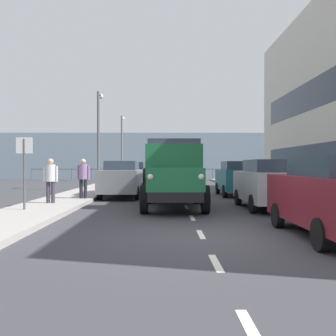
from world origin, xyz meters
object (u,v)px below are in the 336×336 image
Objects in this scene: car_teal_kerbside_2 at (237,178)px; lamp_post_promenade at (99,130)px; truck_vintage_green at (174,175)px; car_silver_kerbside_1 at (269,183)px; car_grey_oppositeside_0 at (122,178)px; lamp_post_far at (122,141)px; car_black_oppositeside_1 at (133,175)px; pedestrian_near_railing at (83,175)px; pedestrian_strolling at (51,177)px; street_sign at (24,160)px.

car_teal_kerbside_2 is 9.17m from lamp_post_promenade.
truck_vintage_green is at bearing 60.52° from car_teal_kerbside_2.
car_silver_kerbside_1 and car_grey_oppositeside_0 have the same top height.
lamp_post_far is (7.54, -22.39, 2.80)m from car_silver_kerbside_1.
lamp_post_promenade is (7.62, -4.28, 2.78)m from car_teal_kerbside_2.
car_black_oppositeside_1 is 11.32m from lamp_post_far.
car_silver_kerbside_1 is 7.58m from car_grey_oppositeside_0.
lamp_post_far is (4.23, -22.33, 2.52)m from truck_vintage_green.
car_black_oppositeside_1 is 2.42× the size of pedestrian_near_railing.
truck_vintage_green is at bearing 171.29° from pedestrian_strolling.
car_grey_oppositeside_0 is at bearing 110.85° from lamp_post_promenade.
pedestrian_strolling is (7.80, 5.17, 0.21)m from car_teal_kerbside_2.
car_silver_kerbside_1 is at bearing -170.20° from street_sign.
car_black_oppositeside_1 is at bearing -90.00° from car_grey_oppositeside_0.
car_black_oppositeside_1 is at bearing -144.59° from lamp_post_promenade.
car_teal_kerbside_2 is 5.73m from car_grey_oppositeside_0.
car_grey_oppositeside_0 is at bearing -119.90° from pedestrian_near_railing.
pedestrian_strolling reaches higher than car_silver_kerbside_1.
lamp_post_far reaches higher than pedestrian_strolling.
car_silver_kerbside_1 and car_teal_kerbside_2 have the same top height.
car_teal_kerbside_2 is 0.65× the size of lamp_post_far.
lamp_post_promenade is at bearing -53.22° from car_silver_kerbside_1.
car_black_oppositeside_1 is 1.77× the size of street_sign.
car_teal_kerbside_2 is at bearing -146.47° from pedestrian_strolling.
pedestrian_strolling is at bearing 68.00° from pedestrian_near_railing.
car_black_oppositeside_1 is (5.66, -11.59, -0.00)m from car_silver_kerbside_1.
lamp_post_far is 23.86m from street_sign.
car_teal_kerbside_2 is 18.33m from lamp_post_far.
car_teal_kerbside_2 is 10.86m from street_sign.
lamp_post_promenade is (0.60, -7.50, 2.55)m from pedestrian_near_railing.
pedestrian_near_railing is 19.87m from lamp_post_far.
truck_vintage_green is 2.51× the size of street_sign.
lamp_post_far reaches higher than street_sign.
truck_vintage_green is 1.21× the size of car_grey_oppositeside_0.
car_silver_kerbside_1 is 0.88× the size of car_grey_oppositeside_0.
street_sign reaches higher than car_grey_oppositeside_0.
lamp_post_promenade is at bearing -91.11° from pedestrian_strolling.
pedestrian_strolling is 2.10m from pedestrian_near_railing.
car_teal_kerbside_2 is 0.95× the size of car_black_oppositeside_1.
pedestrian_strolling is (4.49, -0.69, -0.08)m from truck_vintage_green.
lamp_post_promenade reaches higher than pedestrian_near_railing.
car_black_oppositeside_1 is 11.05m from pedestrian_strolling.
pedestrian_near_railing is 0.73× the size of street_sign.
pedestrian_strolling is at bearing 63.54° from car_grey_oppositeside_0.
lamp_post_promenade reaches higher than truck_vintage_green.
street_sign reaches higher than car_teal_kerbside_2.
car_black_oppositeside_1 is at bearing -45.06° from car_teal_kerbside_2.
lamp_post_far reaches higher than car_teal_kerbside_2.
street_sign is at bearing 42.35° from car_teal_kerbside_2.
lamp_post_far is (7.54, -16.47, 2.81)m from car_teal_kerbside_2.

